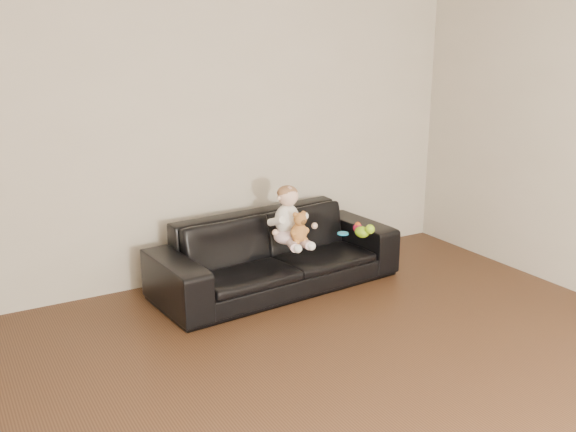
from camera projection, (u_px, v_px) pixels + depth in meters
wall_back at (179, 118)px, 4.83m from camera, size 5.00×0.00×5.00m
sofa at (276, 252)px, 4.96m from camera, size 1.98×0.91×0.56m
baby at (289, 219)px, 4.82m from camera, size 0.32×0.40×0.45m
teddy_bear at (299, 228)px, 4.72m from camera, size 0.15×0.15×0.24m
toy_green at (362, 232)px, 5.02m from camera, size 0.13×0.15×0.09m
toy_rattle at (358, 228)px, 5.15m from camera, size 0.09×0.09×0.08m
toy_blue_disc at (343, 234)px, 5.11m from camera, size 0.11×0.11×0.01m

